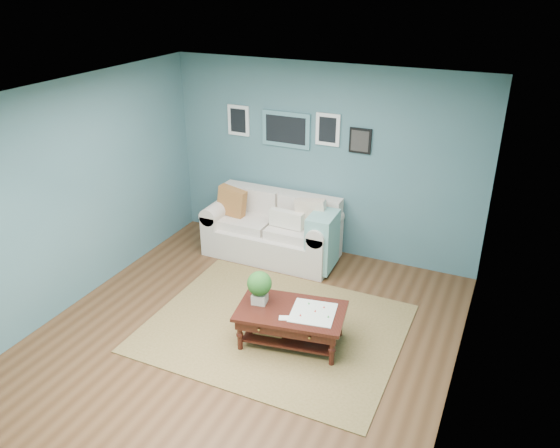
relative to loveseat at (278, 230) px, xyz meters
The scene contains 4 objects.
room_shell 2.24m from the loveseat, 76.89° to the right, with size 5.00×5.02×2.70m.
area_rug 1.84m from the loveseat, 66.54° to the right, with size 2.86×2.28×0.01m, color brown.
loveseat is the anchor object (origin of this frame).
coffee_table 2.04m from the loveseat, 62.90° to the right, with size 1.26×0.87×0.82m.
Camera 1 is at (2.48, -4.35, 3.78)m, focal length 35.00 mm.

